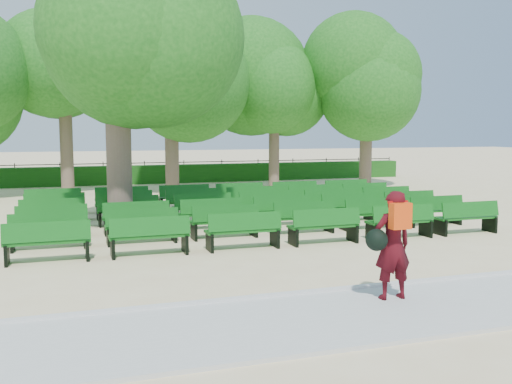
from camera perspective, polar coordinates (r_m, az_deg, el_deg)
ground at (r=15.33m, az=-0.28°, el=-3.67°), size 120.00×120.00×0.00m
paving at (r=8.79m, az=15.26°, el=-11.23°), size 30.00×2.20×0.06m
curb at (r=9.72m, az=11.46°, el=-9.32°), size 30.00×0.12×0.10m
hedge at (r=28.82m, az=-9.00°, el=1.79°), size 26.00×0.70×0.90m
fence at (r=29.25m, az=-9.12°, el=0.97°), size 26.00×0.10×1.02m
tree_line at (r=24.94m, az=-7.47°, el=0.10°), size 21.80×6.80×7.04m
bench_array at (r=16.18m, az=-1.59°, el=-2.85°), size 1.69×0.61×1.05m
tree_among at (r=15.32m, az=-13.84°, el=15.00°), size 5.44×5.44×7.50m
person at (r=8.90m, az=13.41°, el=-5.04°), size 0.78×0.47×1.66m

